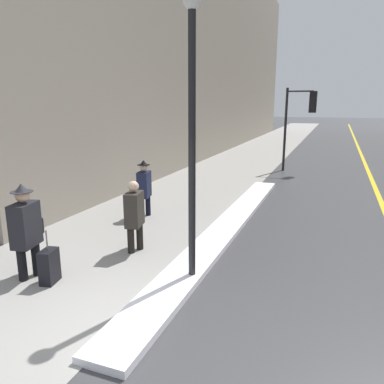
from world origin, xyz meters
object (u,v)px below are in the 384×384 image
(rolling_suitcase, at_px, (49,267))
(pedestrian_in_fedora, at_px, (144,186))
(traffic_light_near, at_px, (302,112))
(pedestrian_with_shoulder_bag, at_px, (135,213))
(pedestrian_nearside, at_px, (26,228))
(lamp_post, at_px, (192,118))

(rolling_suitcase, bearing_deg, pedestrian_in_fedora, 172.74)
(traffic_light_near, distance_m, rolling_suitcase, 13.11)
(pedestrian_with_shoulder_bag, xyz_separation_m, pedestrian_in_fedora, (-0.97, 2.22, 0.02))
(pedestrian_with_shoulder_bag, relative_size, rolling_suitcase, 1.57)
(traffic_light_near, relative_size, rolling_suitcase, 3.83)
(pedestrian_nearside, height_order, rolling_suitcase, pedestrian_nearside)
(lamp_post, height_order, pedestrian_with_shoulder_bag, lamp_post)
(lamp_post, bearing_deg, pedestrian_with_shoulder_bag, 152.78)
(traffic_light_near, bearing_deg, pedestrian_with_shoulder_bag, -99.72)
(pedestrian_in_fedora, relative_size, rolling_suitcase, 1.63)
(rolling_suitcase, bearing_deg, pedestrian_nearside, -106.47)
(pedestrian_nearside, height_order, pedestrian_in_fedora, pedestrian_nearside)
(lamp_post, distance_m, pedestrian_nearside, 3.39)
(lamp_post, xyz_separation_m, rolling_suitcase, (-2.22, -0.97, -2.48))
(pedestrian_with_shoulder_bag, height_order, pedestrian_in_fedora, pedestrian_in_fedora)
(pedestrian_with_shoulder_bag, height_order, rolling_suitcase, pedestrian_with_shoulder_bag)
(lamp_post, height_order, rolling_suitcase, lamp_post)
(pedestrian_in_fedora, bearing_deg, traffic_light_near, 147.93)
(lamp_post, height_order, pedestrian_in_fedora, lamp_post)
(pedestrian_nearside, relative_size, pedestrian_with_shoulder_bag, 1.14)
(pedestrian_nearside, relative_size, pedestrian_in_fedora, 1.10)
(pedestrian_nearside, bearing_deg, lamp_post, 97.54)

